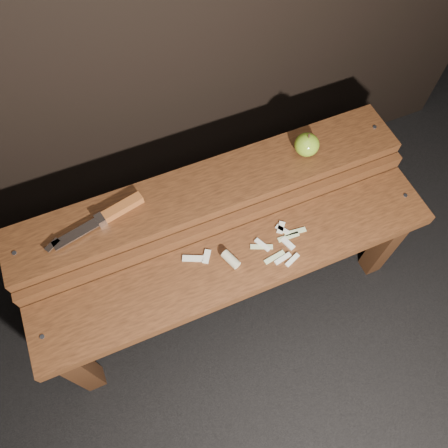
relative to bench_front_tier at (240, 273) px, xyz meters
name	(u,v)px	position (x,y,z in m)	size (l,w,h in m)	color
ground	(230,294)	(0.00, 0.06, -0.35)	(60.00, 60.00, 0.00)	black
bench_front_tier	(240,273)	(0.00, 0.00, 0.00)	(1.20, 0.20, 0.42)	#391E0E
bench_rear_tier	(211,202)	(0.00, 0.23, 0.06)	(1.20, 0.21, 0.50)	#391E0E
apple	(307,145)	(0.31, 0.23, 0.18)	(0.07, 0.07, 0.08)	olive
knife	(111,214)	(-0.29, 0.24, 0.16)	(0.29, 0.09, 0.03)	#984E21
apple_scraps	(249,252)	(0.04, 0.02, 0.07)	(0.37, 0.15, 0.03)	beige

